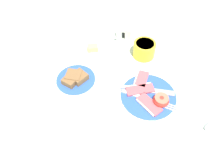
{
  "coord_description": "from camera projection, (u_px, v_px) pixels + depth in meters",
  "views": [
    {
      "loc": [
        -0.01,
        -0.4,
        0.6
      ],
      "look_at": [
        -0.05,
        0.1,
        0.02
      ],
      "focal_mm": 35.0,
      "sensor_mm": 36.0,
      "label": 1
    }
  ],
  "objects": [
    {
      "name": "fork_on_cloth",
      "position": [
        91.0,
        137.0,
        0.64
      ],
      "size": [
        0.04,
        0.19,
        0.01
      ],
      "rotation": [
        0.0,
        0.0,
        1.72
      ],
      "color": "silver",
      "rests_on": "ground_plane"
    },
    {
      "name": "breakfast_plate",
      "position": [
        149.0,
        97.0,
        0.72
      ],
      "size": [
        0.25,
        0.25,
        0.04
      ],
      "color": "silver",
      "rests_on": "ground_plane"
    },
    {
      "name": "teaspoon_by_saucer",
      "position": [
        207.0,
        128.0,
        0.65
      ],
      "size": [
        0.18,
        0.11,
        0.01
      ],
      "rotation": [
        0.0,
        0.0,
        0.48
      ],
      "color": "silver",
      "rests_on": "ground_plane"
    },
    {
      "name": "number_card",
      "position": [
        124.0,
        34.0,
        0.89
      ],
      "size": [
        0.07,
        0.05,
        0.07
      ],
      "rotation": [
        0.0,
        0.0,
        -0.15
      ],
      "color": "white",
      "rests_on": "ground_plane"
    },
    {
      "name": "bread_plate",
      "position": [
        76.0,
        80.0,
        0.77
      ],
      "size": [
        0.19,
        0.19,
        0.04
      ],
      "color": "silver",
      "rests_on": "ground_plane"
    },
    {
      "name": "teaspoon_near_cup",
      "position": [
        84.0,
        115.0,
        0.68
      ],
      "size": [
        0.03,
        0.19,
        0.01
      ],
      "rotation": [
        0.0,
        0.0,
        1.5
      ],
      "color": "silver",
      "rests_on": "ground_plane"
    },
    {
      "name": "butter_dish",
      "position": [
        93.0,
        50.0,
        0.87
      ],
      "size": [
        0.11,
        0.11,
        0.03
      ],
      "color": "silver",
      "rests_on": "ground_plane"
    },
    {
      "name": "sugar_cup",
      "position": [
        144.0,
        49.0,
        0.84
      ],
      "size": [
        0.08,
        0.08,
        0.06
      ],
      "color": "yellow",
      "rests_on": "ground_plane"
    },
    {
      "name": "ground_plane",
      "position": [
        125.0,
        103.0,
        0.72
      ],
      "size": [
        3.0,
        3.0,
        0.0
      ],
      "primitive_type": "plane",
      "color": "#B7CCB7"
    }
  ]
}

